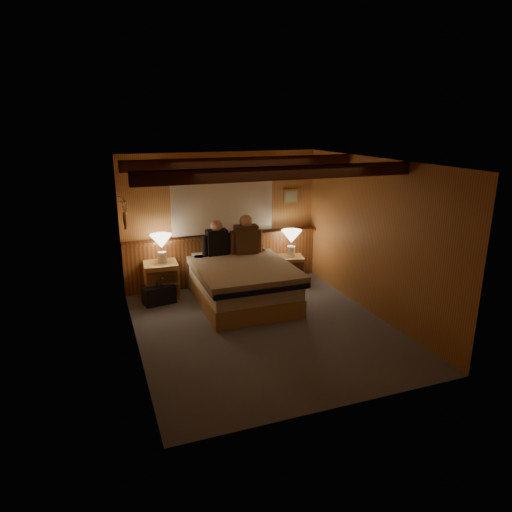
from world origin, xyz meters
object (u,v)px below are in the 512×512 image
person_right (246,237)px  duffel_bag (159,294)px  person_left (217,241)px  nightstand_left (161,280)px  nightstand_right (290,269)px  lamp_right (291,238)px  bed (243,283)px  lamp_left (161,243)px

person_right → duffel_bag: person_right is taller
person_left → person_right: bearing=-11.1°
nightstand_left → nightstand_right: bearing=1.2°
lamp_right → duffel_bag: size_ratio=0.88×
nightstand_left → nightstand_right: size_ratio=1.16×
bed → nightstand_left: bed is taller
nightstand_right → person_left: person_left is taller
lamp_right → nightstand_left: bearing=178.9°
nightstand_right → person_right: (-0.89, -0.04, 0.70)m
lamp_right → duffel_bag: 2.59m
person_right → nightstand_right: bearing=7.8°
nightstand_left → lamp_left: size_ratio=1.27×
lamp_left → person_left: (0.95, -0.03, -0.04)m
person_left → lamp_right: bearing=-2.4°
person_right → person_left: bearing=175.3°
nightstand_left → duffel_bag: nightstand_left is taller
nightstand_left → lamp_left: (0.04, 0.02, 0.65)m
nightstand_right → lamp_left: lamp_left is taller
lamp_right → person_right: bearing=-176.4°
nightstand_right → duffel_bag: bearing=-163.8°
lamp_right → person_left: (-1.41, 0.03, 0.07)m
nightstand_left → lamp_right: 2.46m
bed → nightstand_left: bearing=150.0°
lamp_left → duffel_bag: size_ratio=0.87×
bed → lamp_right: bearing=30.0°
nightstand_left → lamp_right: bearing=1.7°
nightstand_right → lamp_left: 2.45m
bed → person_right: 0.90m
nightstand_left → duffel_bag: (-0.09, -0.25, -0.15)m
bed → lamp_right: size_ratio=4.00×
lamp_left → lamp_right: 2.36m
nightstand_left → person_right: (1.50, -0.10, 0.64)m
nightstand_right → person_left: (-1.39, 0.05, 0.67)m
bed → duffel_bag: 1.41m
nightstand_left → lamp_left: lamp_left is taller
duffel_bag → lamp_right: bearing=-4.9°
person_left → person_right: 0.52m
nightstand_left → person_left: person_left is taller
lamp_left → duffel_bag: (-0.13, -0.26, -0.79)m
bed → lamp_left: lamp_left is taller
person_right → bed: bearing=-108.6°
person_right → nightstand_left: bearing=-178.5°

